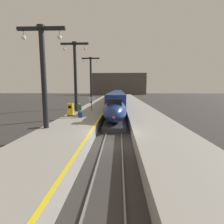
{
  "coord_description": "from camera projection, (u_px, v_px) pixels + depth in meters",
  "views": [
    {
      "loc": [
        0.52,
        -13.66,
        4.56
      ],
      "look_at": [
        -0.3,
        6.1,
        1.8
      ],
      "focal_mm": 28.04,
      "sensor_mm": 36.0,
      "label": 1
    }
  ],
  "objects": [
    {
      "name": "ground_plane",
      "position": [
        113.0,
        144.0,
        14.17
      ],
      "size": [
        260.0,
        260.0,
        0.0
      ],
      "primitive_type": "plane",
      "color": "#33302D"
    },
    {
      "name": "platform_left",
      "position": [
        99.0,
        106.0,
        38.76
      ],
      "size": [
        4.8,
        110.0,
        1.05
      ],
      "primitive_type": "cube",
      "color": "gray",
      "rests_on": "ground"
    },
    {
      "name": "platform_right",
      "position": [
        135.0,
        106.0,
        38.43
      ],
      "size": [
        4.8,
        110.0,
        1.05
      ],
      "primitive_type": "cube",
      "color": "gray",
      "rests_on": "ground"
    },
    {
      "name": "platform_left_safety_stripe",
      "position": [
        109.0,
        104.0,
        38.59
      ],
      "size": [
        0.2,
        107.8,
        0.01
      ],
      "primitive_type": "cube",
      "color": "yellow",
      "rests_on": "platform_left"
    },
    {
      "name": "rail_main_left",
      "position": [
        114.0,
        107.0,
        41.41
      ],
      "size": [
        0.08,
        110.0,
        0.12
      ],
      "primitive_type": "cube",
      "color": "slate",
      "rests_on": "ground"
    },
    {
      "name": "rail_main_right",
      "position": [
        120.0,
        107.0,
        41.35
      ],
      "size": [
        0.08,
        110.0,
        0.12
      ],
      "primitive_type": "cube",
      "color": "slate",
      "rests_on": "ground"
    },
    {
      "name": "highspeed_train_main",
      "position": [
        117.0,
        98.0,
        44.78
      ],
      "size": [
        2.92,
        57.58,
        3.6
      ],
      "color": "navy",
      "rests_on": "ground"
    },
    {
      "name": "station_column_near",
      "position": [
        43.0,
        68.0,
        14.69
      ],
      "size": [
        4.0,
        0.68,
        8.55
      ],
      "color": "black",
      "rests_on": "platform_left"
    },
    {
      "name": "station_column_mid",
      "position": [
        75.0,
        71.0,
        25.38
      ],
      "size": [
        4.0,
        0.68,
        9.97
      ],
      "color": "black",
      "rests_on": "platform_left"
    },
    {
      "name": "station_column_far",
      "position": [
        91.0,
        76.0,
        39.32
      ],
      "size": [
        4.0,
        0.68,
        10.22
      ],
      "color": "black",
      "rests_on": "platform_left"
    },
    {
      "name": "passenger_near_edge",
      "position": [
        79.0,
        109.0,
        21.08
      ],
      "size": [
        0.55,
        0.33,
        1.69
      ],
      "color": "#23232D",
      "rests_on": "platform_left"
    },
    {
      "name": "rolling_suitcase",
      "position": [
        81.0,
        115.0,
        20.72
      ],
      "size": [
        0.4,
        0.22,
        0.98
      ],
      "color": "navy",
      "rests_on": "platform_left"
    },
    {
      "name": "ticket_machine_yellow",
      "position": [
        70.0,
        110.0,
        21.74
      ],
      "size": [
        0.76,
        0.62,
        1.6
      ],
      "color": "yellow",
      "rests_on": "platform_left"
    },
    {
      "name": "departure_info_board",
      "position": [
        91.0,
        101.0,
        26.48
      ],
      "size": [
        0.9,
        0.1,
        2.12
      ],
      "color": "maroon",
      "rests_on": "platform_left"
    },
    {
      "name": "terminus_back_wall",
      "position": [
        119.0,
        84.0,
        114.14
      ],
      "size": [
        36.0,
        2.0,
        14.0
      ],
      "primitive_type": "cube",
      "color": "#4C4742",
      "rests_on": "ground"
    }
  ]
}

